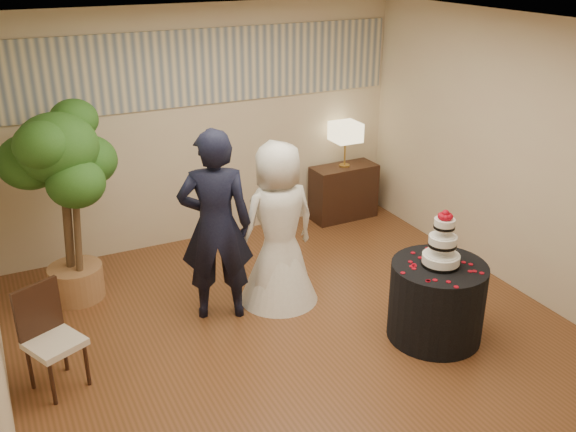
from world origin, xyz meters
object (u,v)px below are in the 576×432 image
groom (216,226)px  cake_table (436,301)px  wedding_cake (443,238)px  side_chair (54,340)px  bride (278,224)px  table_lamp (345,145)px  console (343,192)px  ficus_tree (65,205)px

groom → cake_table: 2.16m
wedding_cake → side_chair: size_ratio=0.59×
bride → cake_table: bride is taller
groom → table_lamp: groom is taller
bride → side_chair: (-2.24, -0.49, -0.39)m
console → side_chair: 4.43m
wedding_cake → cake_table: bearing=0.0°
bride → side_chair: 2.33m
cake_table → table_lamp: bearing=76.3°
cake_table → console: cake_table is taller
side_chair → groom: bearing=-7.8°
groom → table_lamp: size_ratio=3.28×
bride → ficus_tree: 2.10m
wedding_cake → table_lamp: bearing=76.3°
wedding_cake → console: bearing=76.3°
console → wedding_cake: bearing=-105.2°
console → table_lamp: table_lamp is taller
bride → wedding_cake: (1.00, -1.26, 0.17)m
groom → wedding_cake: groom is taller
groom → ficus_tree: ficus_tree is taller
console → side_chair: (-3.93, -2.04, 0.09)m
cake_table → console: bearing=76.3°
cake_table → side_chair: bearing=166.7°
bride → side_chair: bearing=7.8°
console → ficus_tree: size_ratio=0.42×
ficus_tree → cake_table: bearing=-37.7°
groom → cake_table: groom is taller
wedding_cake → groom: bearing=142.8°
groom → ficus_tree: bearing=-19.1°
groom → console: size_ratio=2.20×
wedding_cake → table_lamp: (0.69, 2.81, 0.00)m
groom → wedding_cake: bearing=162.0°
cake_table → groom: bearing=142.8°
console → table_lamp: size_ratio=1.49×
cake_table → ficus_tree: size_ratio=0.42×
cake_table → table_lamp: size_ratio=1.49×
groom → table_lamp: (2.34, 1.55, 0.06)m
console → side_chair: bearing=-154.0°
cake_table → ficus_tree: 3.68m
ficus_tree → side_chair: 1.60m
table_lamp → cake_table: bearing=-103.7°
bride → table_lamp: bearing=-142.1°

